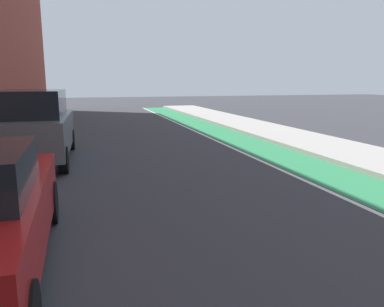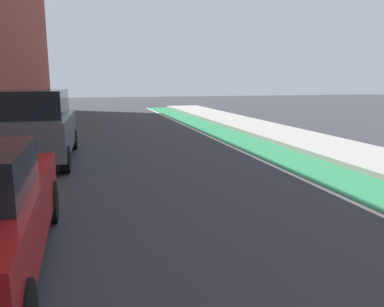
% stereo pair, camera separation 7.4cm
% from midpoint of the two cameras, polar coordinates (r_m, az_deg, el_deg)
% --- Properties ---
extents(ground_plane, '(87.53, 87.53, 0.00)m').
position_cam_midpoint_polar(ground_plane, '(9.90, -4.11, -2.03)').
color(ground_plane, '#38383D').
extents(bike_lane_paint, '(1.60, 39.79, 0.00)m').
position_cam_midpoint_polar(bike_lane_paint, '(12.93, 9.93, 0.91)').
color(bike_lane_paint, '#2D8451').
rests_on(bike_lane_paint, ground).
extents(lane_divider_stripe, '(0.12, 39.79, 0.00)m').
position_cam_midpoint_polar(lane_divider_stripe, '(12.57, 6.23, 0.73)').
color(lane_divider_stripe, white).
rests_on(lane_divider_stripe, ground).
extents(sidewalk_right, '(2.65, 39.79, 0.14)m').
position_cam_midpoint_polar(sidewalk_right, '(13.97, 17.81, 1.58)').
color(sidewalk_right, '#A8A59E').
rests_on(sidewalk_right, ground).
extents(parked_suv_gray, '(2.04, 4.49, 1.98)m').
position_cam_midpoint_polar(parked_suv_gray, '(11.24, -23.16, 3.93)').
color(parked_suv_gray, '#595B60').
rests_on(parked_suv_gray, ground).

